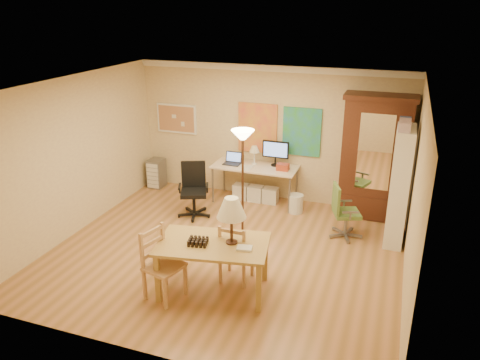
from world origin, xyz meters
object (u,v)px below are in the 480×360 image
(armoire, at_px, (374,165))
(dining_table, at_px, (220,233))
(bookshelf, at_px, (399,187))
(office_chair_black, at_px, (194,202))
(office_chair_green, at_px, (344,223))
(computer_desk, at_px, (257,180))

(armoire, bearing_deg, dining_table, -118.37)
(bookshelf, bearing_deg, office_chair_black, -176.59)
(office_chair_green, distance_m, armoire, 1.34)
(dining_table, xyz_separation_m, bookshelf, (2.23, 2.36, 0.09))
(computer_desk, relative_size, armoire, 0.73)
(dining_table, relative_size, armoire, 0.71)
(office_chair_black, distance_m, armoire, 3.42)
(dining_table, xyz_separation_m, armoire, (1.76, 3.26, 0.11))
(office_chair_green, bearing_deg, dining_table, -122.63)
(dining_table, distance_m, office_chair_green, 2.70)
(bookshelf, bearing_deg, armoire, 117.59)
(armoire, xyz_separation_m, bookshelf, (0.47, -0.90, -0.02))
(dining_table, relative_size, office_chair_green, 1.71)
(bookshelf, bearing_deg, computer_desk, 163.07)
(office_chair_green, height_order, armoire, armoire)
(office_chair_green, relative_size, armoire, 0.41)
(office_chair_green, bearing_deg, bookshelf, 10.59)
(office_chair_black, bearing_deg, bookshelf, 3.41)
(dining_table, relative_size, bookshelf, 0.83)
(office_chair_black, relative_size, armoire, 0.44)
(dining_table, bearing_deg, computer_desk, 98.31)
(office_chair_green, bearing_deg, office_chair_black, -178.73)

